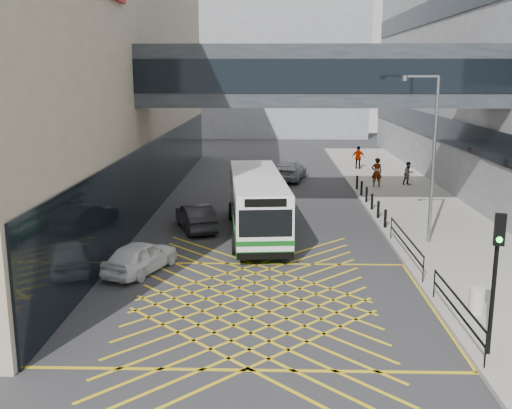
# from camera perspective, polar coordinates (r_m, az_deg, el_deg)

# --- Properties ---
(ground) EXTENTS (120.00, 120.00, 0.00)m
(ground) POSITION_cam_1_polar(r_m,az_deg,el_deg) (20.39, -0.29, -9.59)
(ground) COLOR #333335
(building_far) EXTENTS (28.00, 16.00, 18.00)m
(building_far) POSITION_cam_1_polar(r_m,az_deg,el_deg) (78.96, -0.41, 13.37)
(building_far) COLOR gray
(building_far) RESTS_ON ground
(skybridge) EXTENTS (20.00, 4.10, 3.00)m
(skybridge) POSITION_cam_1_polar(r_m,az_deg,el_deg) (31.00, 6.07, 12.07)
(skybridge) COLOR #2C3136
(skybridge) RESTS_ON ground
(pavement) EXTENTS (6.00, 54.00, 0.16)m
(pavement) POSITION_cam_1_polar(r_m,az_deg,el_deg) (35.73, 15.05, -0.25)
(pavement) COLOR gray
(pavement) RESTS_ON ground
(box_junction) EXTENTS (12.00, 9.00, 0.01)m
(box_junction) POSITION_cam_1_polar(r_m,az_deg,el_deg) (20.39, -0.29, -9.58)
(box_junction) COLOR gold
(box_junction) RESTS_ON ground
(bus) EXTENTS (3.30, 10.47, 2.89)m
(bus) POSITION_cam_1_polar(r_m,az_deg,el_deg) (28.86, 0.08, 0.21)
(bus) COLOR silver
(bus) RESTS_ON ground
(car_white) EXTENTS (3.00, 4.37, 1.29)m
(car_white) POSITION_cam_1_polar(r_m,az_deg,el_deg) (23.87, -10.95, -4.87)
(car_white) COLOR silver
(car_white) RESTS_ON ground
(car_dark) EXTENTS (2.91, 4.47, 1.30)m
(car_dark) POSITION_cam_1_polar(r_m,az_deg,el_deg) (29.86, -5.75, -1.20)
(car_dark) COLOR black
(car_dark) RESTS_ON ground
(car_silver) EXTENTS (2.95, 5.23, 1.54)m
(car_silver) POSITION_cam_1_polar(r_m,az_deg,el_deg) (43.73, 3.19, 3.33)
(car_silver) COLOR gray
(car_silver) RESTS_ON ground
(traffic_light) EXTENTS (0.31, 0.47, 3.97)m
(traffic_light) POSITION_cam_1_polar(r_m,az_deg,el_deg) (16.95, 21.90, -5.30)
(traffic_light) COLOR black
(traffic_light) RESTS_ON pavement
(street_lamp) EXTENTS (1.68, 0.32, 7.40)m
(street_lamp) POSITION_cam_1_polar(r_m,az_deg,el_deg) (27.45, 16.27, 5.07)
(street_lamp) COLOR slate
(street_lamp) RESTS_ON pavement
(litter_bin) EXTENTS (0.48, 0.48, 0.83)m
(litter_bin) POSITION_cam_1_polar(r_m,az_deg,el_deg) (20.46, 20.27, -8.59)
(litter_bin) COLOR #ADA89E
(litter_bin) RESTS_ON pavement
(kerb_railings) EXTENTS (0.05, 12.54, 1.00)m
(kerb_railings) POSITION_cam_1_polar(r_m,az_deg,el_deg) (22.45, 15.82, -5.60)
(kerb_railings) COLOR black
(kerb_railings) RESTS_ON pavement
(bollards) EXTENTS (0.14, 10.14, 0.90)m
(bollards) POSITION_cam_1_polar(r_m,az_deg,el_deg) (35.08, 10.73, 0.62)
(bollards) COLOR black
(bollards) RESTS_ON pavement
(pedestrian_a) EXTENTS (0.79, 0.57, 1.96)m
(pedestrian_a) POSITION_cam_1_polar(r_m,az_deg,el_deg) (40.96, 11.42, 3.02)
(pedestrian_a) COLOR gray
(pedestrian_a) RESTS_ON pavement
(pedestrian_b) EXTENTS (0.89, 0.74, 1.57)m
(pedestrian_b) POSITION_cam_1_polar(r_m,az_deg,el_deg) (42.22, 14.31, 2.88)
(pedestrian_b) COLOR gray
(pedestrian_b) RESTS_ON pavement
(pedestrian_c) EXTENTS (1.17, 0.82, 1.80)m
(pedestrian_c) POSITION_cam_1_polar(r_m,az_deg,el_deg) (48.59, 9.73, 4.43)
(pedestrian_c) COLOR gray
(pedestrian_c) RESTS_ON pavement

